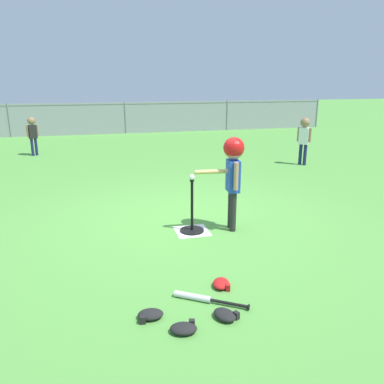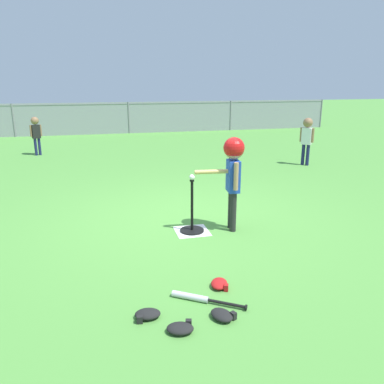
{
  "view_description": "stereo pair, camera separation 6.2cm",
  "coord_description": "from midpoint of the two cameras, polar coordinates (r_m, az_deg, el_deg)",
  "views": [
    {
      "loc": [
        -1.25,
        -5.22,
        1.96
      ],
      "look_at": [
        -0.04,
        -0.51,
        0.55
      ],
      "focal_mm": 36.43,
      "sensor_mm": 36.0,
      "label": 1
    },
    {
      "loc": [
        -1.19,
        -5.24,
        1.96
      ],
      "look_at": [
        -0.04,
        -0.51,
        0.55
      ],
      "focal_mm": 36.43,
      "sensor_mm": 36.0,
      "label": 2
    }
  ],
  "objects": [
    {
      "name": "glove_by_plate",
      "position": [
        3.5,
        -6.03,
        -17.38
      ],
      "size": [
        0.24,
        0.19,
        0.07
      ],
      "color": "black",
      "rests_on": "ground_plane"
    },
    {
      "name": "home_plate",
      "position": [
        5.25,
        0.34,
        -5.74
      ],
      "size": [
        0.44,
        0.44,
        0.01
      ],
      "primitive_type": "cube",
      "color": "white",
      "rests_on": "ground_plane"
    },
    {
      "name": "baseball_on_tee",
      "position": [
        5.01,
        0.36,
        2.18
      ],
      "size": [
        0.07,
        0.07,
        0.07
      ],
      "primitive_type": "sphere",
      "color": "white",
      "rests_on": "batting_tee"
    },
    {
      "name": "fielder_near_right",
      "position": [
        11.17,
        -21.75,
        8.34
      ],
      "size": [
        0.28,
        0.2,
        1.02
      ],
      "color": "#191E4C",
      "rests_on": "ground_plane"
    },
    {
      "name": "fielder_deep_left",
      "position": [
        9.53,
        16.66,
        8.0
      ],
      "size": [
        0.25,
        0.25,
        1.11
      ],
      "color": "#191E4C",
      "rests_on": "ground_plane"
    },
    {
      "name": "glove_near_bats",
      "position": [
        3.32,
        -1.12,
        -19.32
      ],
      "size": [
        0.25,
        0.21,
        0.07
      ],
      "color": "black",
      "rests_on": "ground_plane"
    },
    {
      "name": "batting_tee",
      "position": [
        5.2,
        0.34,
        -4.6
      ],
      "size": [
        0.32,
        0.32,
        0.71
      ],
      "color": "black",
      "rests_on": "ground_plane"
    },
    {
      "name": "outfield_fence",
      "position": [
        14.94,
        -9.12,
        10.83
      ],
      "size": [
        16.06,
        0.06,
        1.15
      ],
      "color": "slate",
      "rests_on": "ground_plane"
    },
    {
      "name": "ground_plane",
      "position": [
        5.72,
        -0.55,
        -3.89
      ],
      "size": [
        60.0,
        60.0,
        0.0
      ],
      "primitive_type": "plane",
      "color": "#51933D"
    },
    {
      "name": "glove_outfield_drop",
      "position": [
        3.93,
        4.52,
        -13.25
      ],
      "size": [
        0.23,
        0.26,
        0.07
      ],
      "color": "#B21919",
      "rests_on": "ground_plane"
    },
    {
      "name": "spare_bat_silver",
      "position": [
        3.71,
        1.33,
        -15.26
      ],
      "size": [
        0.62,
        0.44,
        0.06
      ],
      "color": "silver",
      "rests_on": "ground_plane"
    },
    {
      "name": "batter_child",
      "position": [
        5.08,
        6.38,
        3.96
      ],
      "size": [
        0.65,
        0.36,
        1.25
      ],
      "color": "#262626",
      "rests_on": "ground_plane"
    },
    {
      "name": "glove_tossed_aside",
      "position": [
        3.48,
        5.0,
        -17.51
      ],
      "size": [
        0.24,
        0.27,
        0.07
      ],
      "color": "black",
      "rests_on": "ground_plane"
    }
  ]
}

